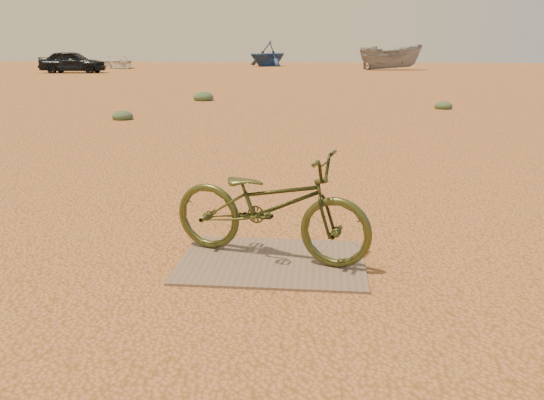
# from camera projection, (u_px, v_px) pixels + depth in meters

# --- Properties ---
(ground) EXTENTS (120.00, 120.00, 0.00)m
(ground) POSITION_uv_depth(u_px,v_px,m) (277.00, 249.00, 4.92)
(ground) COLOR #C67948
(ground) RESTS_ON ground
(plywood_board) EXTENTS (1.60, 1.09, 0.02)m
(plywood_board) POSITION_uv_depth(u_px,v_px,m) (272.00, 262.00, 4.60)
(plywood_board) COLOR #735B4D
(plywood_board) RESTS_ON ground
(bicycle) EXTENTS (1.90, 1.10, 0.95)m
(bicycle) POSITION_uv_depth(u_px,v_px,m) (270.00, 205.00, 4.56)
(bicycle) COLOR #3D431D
(bicycle) RESTS_ON plywood_board
(car) EXTENTS (4.57, 2.08, 1.52)m
(car) POSITION_uv_depth(u_px,v_px,m) (72.00, 62.00, 37.34)
(car) COLOR black
(car) RESTS_ON ground
(boat_near_left) EXTENTS (5.82, 6.12, 1.03)m
(boat_near_left) POSITION_uv_depth(u_px,v_px,m) (117.00, 62.00, 45.32)
(boat_near_left) COLOR silver
(boat_near_left) RESTS_ON ground
(boat_far_left) EXTENTS (5.69, 5.77, 2.30)m
(boat_far_left) POSITION_uv_depth(u_px,v_px,m) (268.00, 54.00, 49.70)
(boat_far_left) COLOR navy
(boat_far_left) RESTS_ON ground
(boat_mid_right) EXTENTS (5.25, 2.65, 1.94)m
(boat_mid_right) POSITION_uv_depth(u_px,v_px,m) (391.00, 57.00, 41.86)
(boat_mid_right) COLOR gray
(boat_mid_right) RESTS_ON ground
(kale_a) EXTENTS (0.53, 0.53, 0.29)m
(kale_a) POSITION_uv_depth(u_px,v_px,m) (123.00, 119.00, 13.63)
(kale_a) COLOR #4D6443
(kale_a) RESTS_ON ground
(kale_b) EXTENTS (0.53, 0.53, 0.29)m
(kale_b) POSITION_uv_depth(u_px,v_px,m) (443.00, 109.00, 15.94)
(kale_b) COLOR #4D6443
(kale_b) RESTS_ON ground
(kale_c) EXTENTS (0.70, 0.70, 0.39)m
(kale_c) POSITION_uv_depth(u_px,v_px,m) (204.00, 100.00, 18.42)
(kale_c) COLOR #4D6443
(kale_c) RESTS_ON ground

